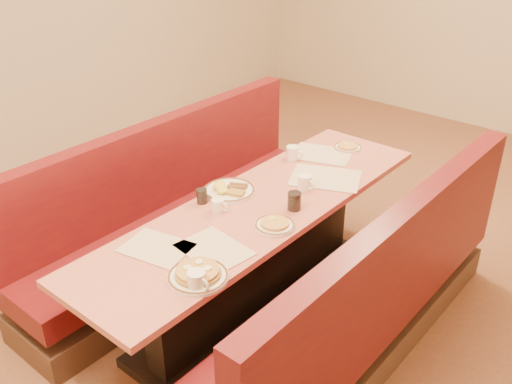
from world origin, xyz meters
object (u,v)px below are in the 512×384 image
Objects in this scene: eggs_plate at (229,190)px; coffee_mug_b at (218,206)px; soda_tumbler_mid at (294,201)px; diner_table at (260,257)px; coffee_mug_c at (305,182)px; soda_tumbler_near at (202,196)px; booth_left at (179,220)px; pancake_plate at (198,275)px; coffee_mug_a at (197,281)px; coffee_mug_d at (293,153)px; booth_right at (362,309)px.

coffee_mug_b is (0.11, -0.21, 0.02)m from eggs_plate.
eggs_plate is 0.44m from soda_tumbler_mid.
diner_table is at bearing 1.60° from eggs_plate.
soda_tumbler_mid reaches higher than coffee_mug_c.
eggs_plate is 3.61× the size of soda_tumbler_near.
eggs_plate is (0.49, -0.01, 0.41)m from booth_left.
pancake_plate is 2.38× the size of coffee_mug_a.
soda_tumbler_near is (-0.28, -0.20, 0.42)m from diner_table.
booth_left is 28.49× the size of soda_tumbler_near.
diner_table is 28.49× the size of soda_tumbler_near.
coffee_mug_d reaches higher than eggs_plate.
coffee_mug_d is at bearing 51.18° from booth_left.
coffee_mug_a reaches higher than coffee_mug_b.
coffee_mug_c is at bearing 45.07° from eggs_plate.
coffee_mug_a is 0.99× the size of coffee_mug_d.
booth_right is at bearing 55.79° from pancake_plate.
eggs_plate is (-0.47, 0.73, -0.00)m from pancake_plate.
diner_table is at bearing 109.71° from coffee_mug_a.
diner_table is 1.00× the size of booth_left.
coffee_mug_d is at bearing 127.25° from soda_tumbler_mid.
coffee_mug_a is 0.89m from soda_tumbler_mid.
soda_tumbler_near is (-0.37, -0.53, -0.00)m from coffee_mug_c.
diner_table is 0.79m from coffee_mug_d.
booth_left is 20.10× the size of coffee_mug_a.
pancake_plate is (0.23, -0.74, 0.40)m from diner_table.
booth_left is 19.85× the size of coffee_mug_d.
pancake_plate is (0.96, -0.74, 0.41)m from booth_left.
booth_left is 1.37m from coffee_mug_a.
coffee_mug_d is 0.83m from soda_tumbler_near.
coffee_mug_c is (-0.19, 1.13, -0.00)m from coffee_mug_a.
coffee_mug_c is at bearing 111.62° from soda_tumbler_mid.
eggs_plate is 2.52× the size of coffee_mug_d.
pancake_plate is 0.74m from soda_tumbler_near.
coffee_mug_b is 0.44m from soda_tumbler_mid.
soda_tumbler_mid is at bearing 12.42° from eggs_plate.
coffee_mug_c is at bearing 153.05° from booth_right.
diner_table is 0.48m from soda_tumbler_mid.
coffee_mug_d reaches higher than diner_table.
eggs_plate is at bearing -125.53° from coffee_mug_c.
coffee_mug_a is at bearing -56.41° from eggs_plate.
booth_right is at bearing -9.06° from soda_tumbler_mid.
eggs_plate is at bearing -96.20° from coffee_mug_d.
coffee_mug_a reaches higher than pancake_plate.
pancake_plate is 0.64m from coffee_mug_b.
eggs_plate is at bearing 122.70° from pancake_plate.
booth_right reaches higher than pancake_plate.
coffee_mug_a reaches higher than soda_tumbler_near.
coffee_mug_d is at bearing 109.85° from coffee_mug_a.
coffee_mug_c is at bearing 74.65° from diner_table.
diner_table is 0.95m from coffee_mug_a.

